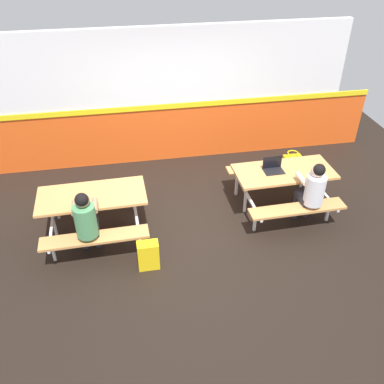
# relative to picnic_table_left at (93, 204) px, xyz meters

# --- Properties ---
(ground_plane) EXTENTS (10.00, 10.00, 0.02)m
(ground_plane) POSITION_rel_picnic_table_left_xyz_m (1.54, -0.12, -0.58)
(ground_plane) COLOR black
(accent_backdrop) EXTENTS (8.00, 0.14, 2.60)m
(accent_backdrop) POSITION_rel_picnic_table_left_xyz_m (1.54, 2.17, 0.68)
(accent_backdrop) COLOR #E55119
(accent_backdrop) RESTS_ON ground
(picnic_table_left) EXTENTS (1.63, 1.59, 0.74)m
(picnic_table_left) POSITION_rel_picnic_table_left_xyz_m (0.00, 0.00, 0.00)
(picnic_table_left) COLOR tan
(picnic_table_left) RESTS_ON ground
(picnic_table_right) EXTENTS (1.63, 1.59, 0.74)m
(picnic_table_right) POSITION_rel_picnic_table_left_xyz_m (3.08, 0.14, 0.00)
(picnic_table_right) COLOR tan
(picnic_table_right) RESTS_ON ground
(student_nearer) EXTENTS (0.37, 0.53, 1.21)m
(student_nearer) POSITION_rel_picnic_table_left_xyz_m (-0.07, -0.56, 0.14)
(student_nearer) COLOR #2D2D38
(student_nearer) RESTS_ON ground
(student_further) EXTENTS (0.37, 0.53, 1.21)m
(student_further) POSITION_rel_picnic_table_left_xyz_m (3.32, -0.41, 0.14)
(student_further) COLOR #2D2D38
(student_further) RESTS_ON ground
(laptop_dark) EXTENTS (0.33, 0.23, 0.22)m
(laptop_dark) POSITION_rel_picnic_table_left_xyz_m (2.90, 0.17, 0.22)
(laptop_dark) COLOR black
(laptop_dark) RESTS_ON picnic_table_right
(backpack_dark) EXTENTS (0.30, 0.22, 0.44)m
(backpack_dark) POSITION_rel_picnic_table_left_xyz_m (0.74, -0.89, -0.36)
(backpack_dark) COLOR yellow
(backpack_dark) RESTS_ON ground
(tote_bag_bright) EXTENTS (0.34, 0.21, 0.43)m
(tote_bag_bright) POSITION_rel_picnic_table_left_xyz_m (3.69, 1.19, -0.38)
(tote_bag_bright) COLOR yellow
(tote_bag_bright) RESTS_ON ground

